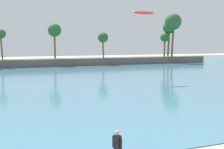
% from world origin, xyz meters
% --- Properties ---
extents(sea, '(220.00, 103.72, 0.06)m').
position_xyz_m(sea, '(0.00, 61.63, 0.03)').
color(sea, teal).
rests_on(sea, ground).
extents(palm_headland, '(108.56, 6.84, 13.42)m').
position_xyz_m(palm_headland, '(0.91, 73.40, 3.44)').
color(palm_headland, '#605B54').
rests_on(palm_headland, ground).
extents(person_at_waterline, '(0.32, 0.51, 1.67)m').
position_xyz_m(person_at_waterline, '(-0.87, 9.11, 0.89)').
color(person_at_waterline, black).
rests_on(person_at_waterline, ground).
extents(kite_aloft_high_over_bay, '(3.20, 1.37, 0.79)m').
position_xyz_m(kite_aloft_high_over_bay, '(15.81, 36.43, 9.67)').
color(kite_aloft_high_over_bay, red).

